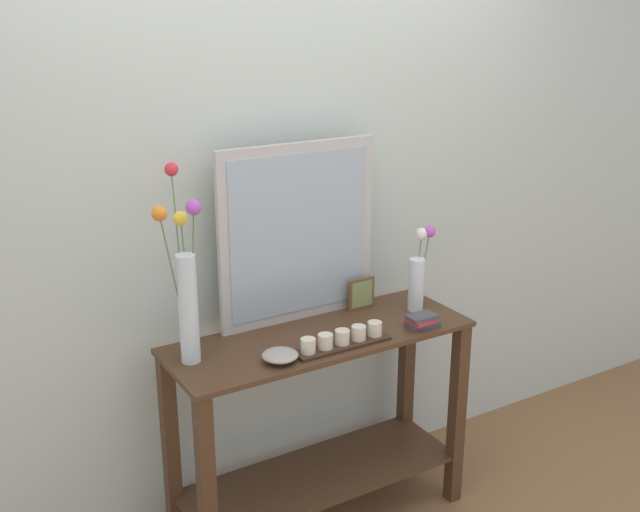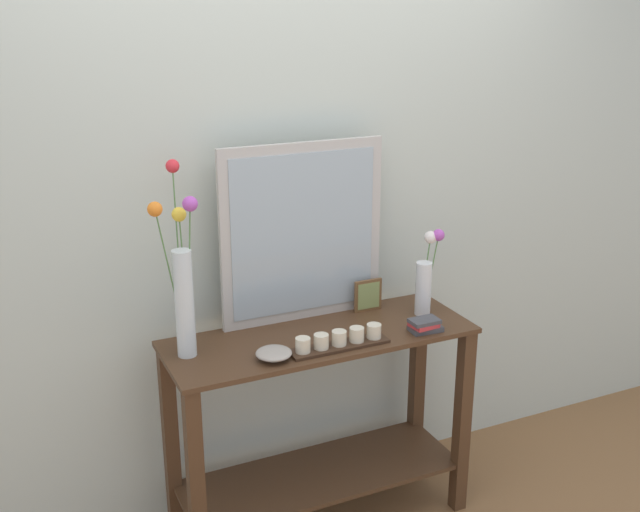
# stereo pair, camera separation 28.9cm
# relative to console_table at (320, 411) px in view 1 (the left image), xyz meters

# --- Properties ---
(wall_back) EXTENTS (6.40, 0.08, 2.70)m
(wall_back) POSITION_rel_console_table_xyz_m (0.00, 0.34, 0.84)
(wall_back) COLOR beige
(wall_back) RESTS_ON ground
(console_table) EXTENTS (1.22, 0.43, 0.85)m
(console_table) POSITION_rel_console_table_xyz_m (0.00, 0.00, 0.00)
(console_table) COLOR #472D1C
(console_table) RESTS_ON ground
(mirror_leaning) EXTENTS (0.69, 0.03, 0.72)m
(mirror_leaning) POSITION_rel_console_table_xyz_m (0.01, 0.19, 0.70)
(mirror_leaning) COLOR #B7B2AD
(mirror_leaning) RESTS_ON console_table
(tall_vase_left) EXTENTS (0.18, 0.22, 0.70)m
(tall_vase_left) POSITION_rel_console_table_xyz_m (-0.52, 0.05, 0.62)
(tall_vase_left) COLOR silver
(tall_vase_left) RESTS_ON console_table
(vase_right) EXTENTS (0.13, 0.09, 0.35)m
(vase_right) POSITION_rel_console_table_xyz_m (0.49, 0.02, 0.49)
(vase_right) COLOR silver
(vase_right) RESTS_ON console_table
(candle_tray) EXTENTS (0.39, 0.09, 0.07)m
(candle_tray) POSITION_rel_console_table_xyz_m (0.02, -0.14, 0.37)
(candle_tray) COLOR #382316
(candle_tray) RESTS_ON console_table
(picture_frame_small) EXTENTS (0.12, 0.01, 0.14)m
(picture_frame_small) POSITION_rel_console_table_xyz_m (0.28, 0.14, 0.41)
(picture_frame_small) COLOR brown
(picture_frame_small) RESTS_ON console_table
(decorative_bowl) EXTENTS (0.13, 0.13, 0.04)m
(decorative_bowl) POSITION_rel_console_table_xyz_m (-0.24, -0.13, 0.36)
(decorative_bowl) COLOR #9E9389
(decorative_bowl) RESTS_ON console_table
(book_stack) EXTENTS (0.13, 0.09, 0.05)m
(book_stack) POSITION_rel_console_table_xyz_m (0.39, -0.15, 0.36)
(book_stack) COLOR #424247
(book_stack) RESTS_ON console_table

